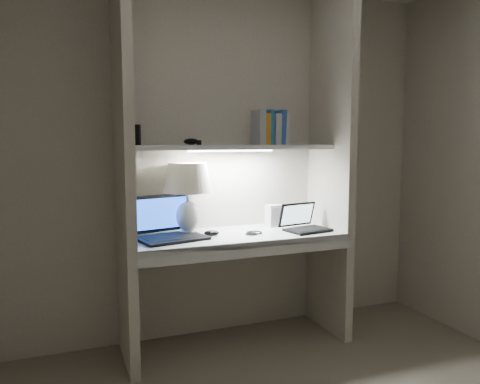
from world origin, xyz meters
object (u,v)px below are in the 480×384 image
table_lamp (188,186)px  speaker (274,216)px  book_row (270,128)px  laptop_netbook (304,224)px  laptop_main (167,229)px

table_lamp → speaker: table_lamp is taller
speaker → book_row: bearing=115.2°
laptop_netbook → book_row: 0.73m
laptop_netbook → book_row: size_ratio=1.34×
table_lamp → speaker: (0.66, 0.04, -0.24)m
laptop_main → speaker: laptop_main is taller
laptop_netbook → speaker: bearing=110.2°
speaker → laptop_netbook: bearing=-67.0°
speaker → book_row: (-0.02, 0.03, 0.63)m
table_lamp → laptop_netbook: 0.85m
laptop_netbook → speaker: size_ratio=2.12×
book_row → laptop_main: bearing=-168.9°
laptop_main → speaker: (0.82, 0.12, 0.02)m
table_lamp → book_row: book_row is taller
table_lamp → laptop_main: bearing=-152.6°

